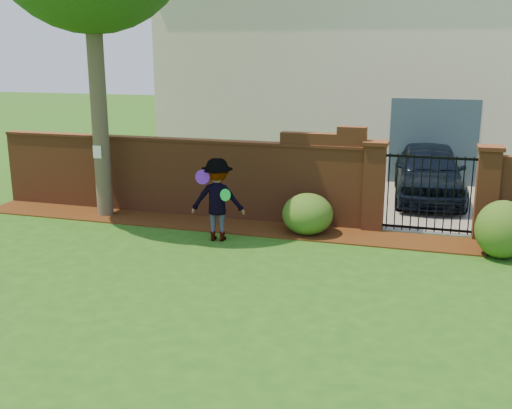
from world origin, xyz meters
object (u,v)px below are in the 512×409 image
(frisbee_green, at_px, (225,195))
(man, at_px, (217,200))
(car, at_px, (429,173))
(frisbee_purple, at_px, (202,177))

(frisbee_green, bearing_deg, man, 143.44)
(frisbee_green, bearing_deg, car, 52.03)
(car, distance_m, frisbee_purple, 6.39)
(frisbee_purple, xyz_separation_m, frisbee_green, (0.44, 0.07, -0.34))
(man, distance_m, frisbee_green, 0.34)
(car, bearing_deg, man, -134.85)
(man, bearing_deg, car, -141.90)
(car, bearing_deg, frisbee_green, -132.04)
(car, xyz_separation_m, man, (-3.95, -4.58, 0.11))
(car, distance_m, frisbee_green, 6.03)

